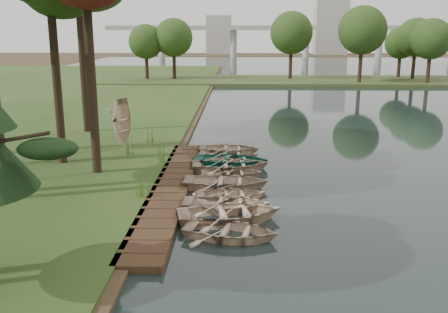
{
  "coord_description": "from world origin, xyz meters",
  "views": [
    {
      "loc": [
        1.38,
        -21.29,
        6.98
      ],
      "look_at": [
        0.78,
        -0.16,
        1.67
      ],
      "focal_mm": 40.0,
      "sensor_mm": 36.0,
      "label": 1
    }
  ],
  "objects_px": {
    "boardwalk": "(171,188)",
    "rowboat_2": "(226,202)",
    "stored_rowboat": "(123,143)",
    "rowboat_0": "(230,229)",
    "rowboat_1": "(230,211)"
  },
  "relations": [
    {
      "from": "rowboat_0",
      "to": "rowboat_2",
      "type": "relative_size",
      "value": 0.94
    },
    {
      "from": "stored_rowboat",
      "to": "rowboat_0",
      "type": "bearing_deg",
      "value": -126.36
    },
    {
      "from": "boardwalk",
      "to": "rowboat_0",
      "type": "relative_size",
      "value": 4.81
    },
    {
      "from": "rowboat_1",
      "to": "stored_rowboat",
      "type": "bearing_deg",
      "value": 18.84
    },
    {
      "from": "rowboat_0",
      "to": "rowboat_2",
      "type": "bearing_deg",
      "value": 17.13
    },
    {
      "from": "boardwalk",
      "to": "stored_rowboat",
      "type": "relative_size",
      "value": 5.44
    },
    {
      "from": "rowboat_0",
      "to": "rowboat_1",
      "type": "height_order",
      "value": "rowboat_1"
    },
    {
      "from": "boardwalk",
      "to": "rowboat_0",
      "type": "height_order",
      "value": "rowboat_0"
    },
    {
      "from": "stored_rowboat",
      "to": "boardwalk",
      "type": "bearing_deg",
      "value": -126.35
    },
    {
      "from": "rowboat_1",
      "to": "stored_rowboat",
      "type": "relative_size",
      "value": 1.35
    },
    {
      "from": "boardwalk",
      "to": "rowboat_0",
      "type": "bearing_deg",
      "value": -62.56
    },
    {
      "from": "boardwalk",
      "to": "rowboat_0",
      "type": "distance_m",
      "value": 5.96
    },
    {
      "from": "boardwalk",
      "to": "rowboat_2",
      "type": "distance_m",
      "value": 3.58
    },
    {
      "from": "rowboat_1",
      "to": "rowboat_2",
      "type": "distance_m",
      "value": 1.18
    },
    {
      "from": "boardwalk",
      "to": "rowboat_2",
      "type": "bearing_deg",
      "value": -45.36
    }
  ]
}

